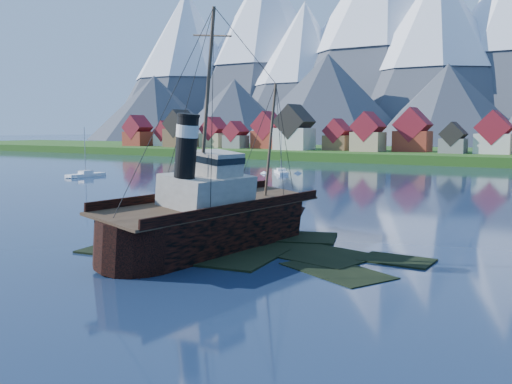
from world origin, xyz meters
The scene contains 10 objects.
ground centered at (0.00, 0.00, 0.00)m, with size 1400.00×1400.00×0.00m, color #182744.
shoal centered at (1.78, 2.15, -0.35)m, with size 31.71×21.24×1.14m.
shore_bank centered at (0.00, 170.00, 0.00)m, with size 600.00×80.00×3.20m, color #1D4413.
seawall centered at (0.00, 132.00, 0.00)m, with size 600.00×2.50×2.00m, color #3F3D38.
town centered at (-33.12, 152.18, 8.99)m, with size 250.96×16.69×17.30m.
tugboat_wreck centered at (-1.48, 2.20, 2.90)m, with size 6.75×29.08×23.04m.
sailboat_a centered at (-73.74, 49.16, 0.27)m, with size 3.03×10.01×12.08m.
sailboat_b centered at (-46.23, 55.57, 0.25)m, with size 2.77×7.42×10.50m.
sailboat_c centered at (-39.30, 80.94, 0.25)m, with size 7.12×7.93×11.01m.
sailboat_f centered at (-86.72, 103.72, 0.26)m, with size 5.74×8.82×11.54m.
Camera 1 is at (30.15, -42.36, 11.49)m, focal length 40.00 mm.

